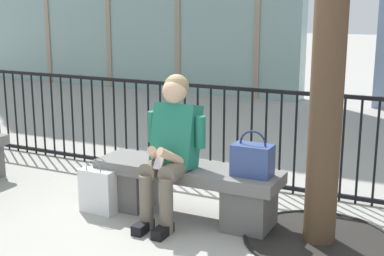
{
  "coord_description": "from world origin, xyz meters",
  "views": [
    {
      "loc": [
        1.95,
        -3.82,
        1.76
      ],
      "look_at": [
        0.0,
        0.1,
        0.75
      ],
      "focal_mm": 50.41,
      "sensor_mm": 36.0,
      "label": 1
    }
  ],
  "objects_px": {
    "seated_person_with_phone": "(171,145)",
    "shopping_bag": "(98,190)",
    "stone_bench": "(187,186)",
    "handbag_on_bench": "(252,159)"
  },
  "relations": [
    {
      "from": "handbag_on_bench",
      "to": "shopping_bag",
      "type": "height_order",
      "value": "handbag_on_bench"
    },
    {
      "from": "stone_bench",
      "to": "shopping_bag",
      "type": "bearing_deg",
      "value": -160.75
    },
    {
      "from": "handbag_on_bench",
      "to": "shopping_bag",
      "type": "distance_m",
      "value": 1.39
    },
    {
      "from": "stone_bench",
      "to": "seated_person_with_phone",
      "type": "xyz_separation_m",
      "value": [
        -0.08,
        -0.13,
        0.38
      ]
    },
    {
      "from": "seated_person_with_phone",
      "to": "shopping_bag",
      "type": "xyz_separation_m",
      "value": [
        -0.65,
        -0.13,
        -0.45
      ]
    },
    {
      "from": "stone_bench",
      "to": "handbag_on_bench",
      "type": "distance_m",
      "value": 0.66
    },
    {
      "from": "stone_bench",
      "to": "shopping_bag",
      "type": "distance_m",
      "value": 0.78
    },
    {
      "from": "stone_bench",
      "to": "shopping_bag",
      "type": "relative_size",
      "value": 3.35
    },
    {
      "from": "shopping_bag",
      "to": "seated_person_with_phone",
      "type": "bearing_deg",
      "value": 10.92
    },
    {
      "from": "seated_person_with_phone",
      "to": "shopping_bag",
      "type": "distance_m",
      "value": 0.81
    }
  ]
}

